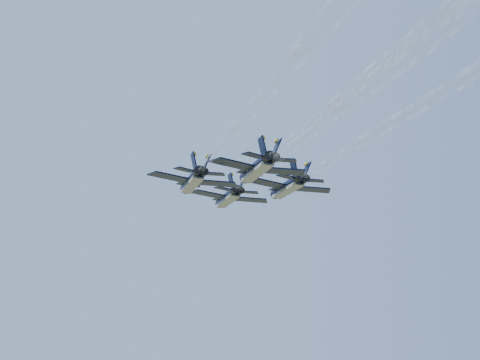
{
  "coord_description": "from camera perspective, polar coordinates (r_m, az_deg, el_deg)",
  "views": [
    {
      "loc": [
        -4.54,
        -107.21,
        82.79
      ],
      "look_at": [
        2.69,
        4.03,
        106.62
      ],
      "focal_mm": 50.0,
      "sensor_mm": 36.0,
      "label": 1
    }
  ],
  "objects": [
    {
      "name": "jet_right",
      "position": [
        115.21,
        4.03,
        -0.63
      ],
      "size": [
        14.85,
        19.52,
        4.2
      ],
      "rotation": [
        0.0,
        0.09,
        0.16
      ],
      "color": "black"
    },
    {
      "name": "smoke_trail_left",
      "position": [
        60.29,
        4.06,
        10.22
      ],
      "size": [
        13.52,
        72.54,
        2.03
      ],
      "rotation": [
        0.0,
        0.09,
        0.16
      ],
      "color": "white"
    },
    {
      "name": "jet_left",
      "position": [
        110.28,
        -4.11,
        -0.11
      ],
      "size": [
        14.85,
        19.52,
        4.2
      ],
      "rotation": [
        0.0,
        0.09,
        0.16
      ],
      "color": "black"
    },
    {
      "name": "jet_slot",
      "position": [
        101.23,
        1.39,
        0.95
      ],
      "size": [
        14.85,
        19.52,
        4.2
      ],
      "rotation": [
        0.0,
        0.09,
        0.16
      ],
      "color": "black"
    },
    {
      "name": "smoke_trail_lead",
      "position": [
        74.73,
        7.58,
        5.83
      ],
      "size": [
        13.52,
        72.54,
        2.03
      ],
      "rotation": [
        0.0,
        0.09,
        0.16
      ],
      "color": "white"
    },
    {
      "name": "smoke_trail_right",
      "position": [
        67.9,
        17.49,
        8.16
      ],
      "size": [
        13.52,
        72.54,
        2.03
      ],
      "rotation": [
        0.0,
        0.09,
        0.16
      ],
      "color": "white"
    },
    {
      "name": "jet_lead",
      "position": [
        124.57,
        -1.07,
        -1.52
      ],
      "size": [
        14.85,
        19.52,
        4.2
      ],
      "rotation": [
        0.0,
        0.09,
        0.16
      ],
      "color": "black"
    },
    {
      "name": "smoke_trail_slot",
      "position": [
        53.93,
        16.13,
        13.49
      ],
      "size": [
        13.52,
        72.54,
        2.03
      ],
      "rotation": [
        0.0,
        0.09,
        0.16
      ],
      "color": "white"
    }
  ]
}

